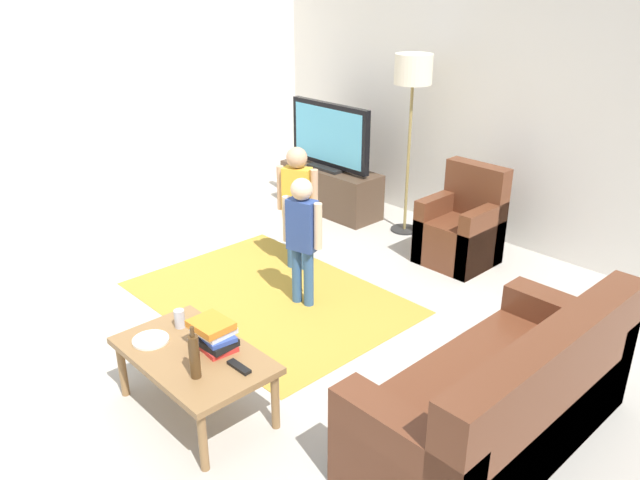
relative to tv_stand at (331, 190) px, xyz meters
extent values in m
plane|color=#B2ADA3|center=(1.63, -2.30, -0.24)|extent=(7.80, 7.80, 0.00)
cube|color=silver|center=(1.63, 0.70, 1.11)|extent=(6.00, 0.12, 2.70)
cube|color=silver|center=(-1.37, -2.30, 1.11)|extent=(0.12, 6.00, 2.70)
cube|color=#B28C33|center=(1.12, -1.80, -0.24)|extent=(2.20, 1.60, 0.01)
cube|color=#4C3828|center=(0.00, 0.00, 0.01)|extent=(1.20, 0.44, 0.50)
cube|color=black|center=(0.00, -0.05, -0.14)|extent=(1.10, 0.32, 0.03)
cube|color=black|center=(0.00, -0.02, 0.27)|extent=(0.44, 0.28, 0.03)
cube|color=black|center=(0.00, -0.02, 0.63)|extent=(1.10, 0.07, 0.68)
cube|color=#59B2D8|center=(0.00, -0.06, 0.63)|extent=(1.00, 0.01, 0.58)
cube|color=brown|center=(3.31, -1.96, -0.03)|extent=(0.80, 1.80, 0.42)
cube|color=brown|center=(3.61, -1.96, 0.19)|extent=(0.20, 1.80, 0.86)
cube|color=brown|center=(3.31, -2.76, 0.06)|extent=(0.80, 0.20, 0.60)
cube|color=brown|center=(3.31, -1.16, 0.06)|extent=(0.80, 0.20, 0.60)
cube|color=#B22823|center=(3.46, -1.41, 0.32)|extent=(0.10, 0.32, 0.32)
cube|color=brown|center=(1.78, -0.10, -0.03)|extent=(0.60, 0.60, 0.42)
cube|color=brown|center=(1.78, 0.12, 0.21)|extent=(0.60, 0.16, 0.90)
cube|color=brown|center=(1.54, -0.10, 0.06)|extent=(0.12, 0.60, 0.60)
cube|color=brown|center=(2.02, -0.10, 0.06)|extent=(0.12, 0.60, 0.60)
cylinder|color=#262626|center=(0.95, 0.15, -0.23)|extent=(0.28, 0.28, 0.02)
cylinder|color=#99844C|center=(0.95, 0.15, 0.52)|extent=(0.03, 0.03, 1.50)
cylinder|color=silver|center=(0.95, 0.15, 1.40)|extent=(0.36, 0.36, 0.28)
cylinder|color=#33598C|center=(0.80, -1.27, 0.01)|extent=(0.08, 0.08, 0.51)
cylinder|color=#33598C|center=(0.91, -1.21, 0.01)|extent=(0.08, 0.08, 0.51)
cube|color=gold|center=(0.85, -1.24, 0.48)|extent=(0.28, 0.23, 0.44)
sphere|color=tan|center=(0.85, -1.24, 0.79)|extent=(0.18, 0.18, 0.18)
cylinder|color=tan|center=(0.72, -1.31, 0.50)|extent=(0.07, 0.07, 0.39)
cylinder|color=tan|center=(0.99, -1.17, 0.50)|extent=(0.07, 0.07, 0.39)
cylinder|color=#33598C|center=(1.32, -1.67, 0.00)|extent=(0.08, 0.08, 0.48)
cylinder|color=#33598C|center=(1.43, -1.64, 0.00)|extent=(0.08, 0.08, 0.48)
cube|color=#2D478C|center=(1.38, -1.65, 0.44)|extent=(0.25, 0.18, 0.41)
sphere|color=beige|center=(1.38, -1.65, 0.73)|extent=(0.17, 0.17, 0.17)
cylinder|color=beige|center=(1.23, -1.69, 0.46)|extent=(0.06, 0.06, 0.37)
cylinder|color=beige|center=(1.52, -1.62, 0.46)|extent=(0.06, 0.06, 0.37)
cube|color=olive|center=(1.94, -3.03, 0.16)|extent=(1.00, 0.60, 0.04)
cylinder|color=olive|center=(1.49, -3.28, -0.05)|extent=(0.05, 0.05, 0.38)
cylinder|color=olive|center=(2.39, -3.28, -0.05)|extent=(0.05, 0.05, 0.38)
cylinder|color=olive|center=(1.49, -2.78, -0.05)|extent=(0.05, 0.05, 0.38)
cylinder|color=olive|center=(2.39, -2.78, -0.05)|extent=(0.05, 0.05, 0.38)
cube|color=red|center=(2.00, -2.90, 0.19)|extent=(0.24, 0.20, 0.03)
cube|color=black|center=(2.00, -2.91, 0.23)|extent=(0.25, 0.19, 0.04)
cube|color=#334CA5|center=(1.99, -2.90, 0.26)|extent=(0.27, 0.19, 0.03)
cube|color=white|center=(1.98, -2.90, 0.29)|extent=(0.24, 0.20, 0.03)
cube|color=orange|center=(1.98, -2.91, 0.33)|extent=(0.25, 0.21, 0.04)
cylinder|color=#4C3319|center=(2.16, -3.15, 0.31)|extent=(0.06, 0.06, 0.26)
cylinder|color=#4C3319|center=(2.16, -3.15, 0.46)|extent=(0.02, 0.02, 0.06)
cube|color=black|center=(2.26, -2.93, 0.19)|extent=(0.17, 0.05, 0.02)
cylinder|color=silver|center=(1.64, -2.93, 0.24)|extent=(0.07, 0.07, 0.12)
cylinder|color=white|center=(1.66, -3.15, 0.18)|extent=(0.22, 0.22, 0.02)
cube|color=silver|center=(1.68, -3.15, 0.19)|extent=(0.15, 0.04, 0.01)
camera|label=1|loc=(4.74, -4.64, 2.26)|focal=35.29mm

